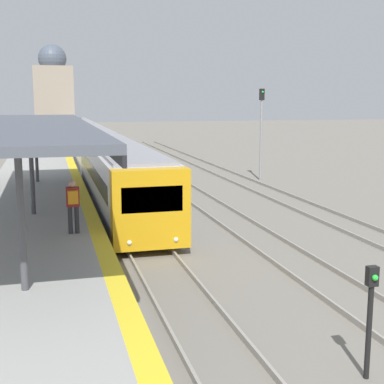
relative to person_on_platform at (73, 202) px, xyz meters
The scene contains 6 objects.
platform_canopy 4.14m from the person_on_platform, 110.34° to the left, with size 4.00×20.26×3.29m.
person_on_platform is the anchor object (origin of this frame).
train_near 23.99m from the person_on_platform, 84.17° to the left, with size 2.54×48.05×2.97m.
signal_post_near 9.83m from the person_on_platform, 60.80° to the right, with size 0.20×0.21×2.13m.
signal_mast_far 19.20m from the person_on_platform, 50.40° to the left, with size 0.28×0.29×5.69m.
distant_domed_building 42.60m from the person_on_platform, 89.89° to the left, with size 4.00×4.00×10.69m.
Camera 1 is at (-3.07, -2.90, 5.02)m, focal length 50.00 mm.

